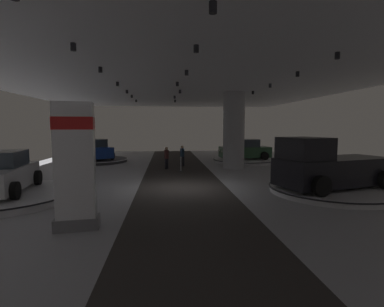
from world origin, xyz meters
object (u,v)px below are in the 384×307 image
object	(u,v)px
display_platform_near_right	(333,190)
visitor_walking_far	(167,156)
display_platform_near_left	(2,196)
display_platform_far_right	(245,160)
display_car_far_right	(245,150)
pickup_truck_near_right	(328,167)
visitor_walking_near	(182,155)
display_car_far_left	(94,150)
brand_sign_pylon	(75,164)
display_platform_far_left	(94,160)
column_right	(234,131)
display_car_near_left	(1,174)

from	to	relation	value
display_platform_near_right	visitor_walking_far	xyz separation A→B (m)	(-7.56, 8.25, 0.75)
visitor_walking_far	display_platform_near_left	bearing A→B (deg)	-129.71
display_platform_far_right	display_car_far_right	xyz separation A→B (m)	(0.03, 0.00, 0.88)
pickup_truck_near_right	visitor_walking_near	size ratio (longest dim) A/B	3.57
display_platform_near_right	pickup_truck_near_right	world-z (taller)	pickup_truck_near_right
visitor_walking_near	display_car_far_left	bearing A→B (deg)	155.01
display_platform_near_right	visitor_walking_near	distance (m)	11.50
brand_sign_pylon	display_platform_far_left	size ratio (longest dim) A/B	0.67
brand_sign_pylon	visitor_walking_far	size ratio (longest dim) A/B	2.35
display_car_far_right	display_platform_near_right	bearing A→B (deg)	-86.07
display_car_far_left	brand_sign_pylon	bearing A→B (deg)	-78.27
brand_sign_pylon	display_platform_near_left	size ratio (longest dim) A/B	0.62
column_right	display_car_far_left	world-z (taller)	column_right
pickup_truck_near_right	display_car_near_left	world-z (taller)	pickup_truck_near_right
display_car_far_right	visitor_walking_near	xyz separation A→B (m)	(-5.54, -2.33, -0.12)
display_platform_near_right	display_platform_far_left	xyz separation A→B (m)	(-13.73, 13.01, 0.00)
display_platform_near_left	display_car_near_left	distance (m)	0.90
column_right	pickup_truck_near_right	world-z (taller)	column_right
display_platform_near_left	visitor_walking_near	xyz separation A→B (m)	(8.03, 9.53, 0.73)
display_platform_far_right	display_car_far_right	size ratio (longest dim) A/B	1.25
display_platform_far_right	visitor_walking_near	size ratio (longest dim) A/B	3.37
visitor_walking_far	display_car_far_right	bearing A→B (deg)	28.39
display_platform_far_right	pickup_truck_near_right	world-z (taller)	pickup_truck_near_right
display_platform_far_left	display_platform_near_left	xyz separation A→B (m)	(-0.65, -12.98, 0.02)
display_car_far_right	display_platform_far_left	size ratio (longest dim) A/B	0.77
display_platform_far_right	display_car_far_right	world-z (taller)	display_car_far_right
brand_sign_pylon	display_car_far_right	distance (m)	18.29
display_platform_near_right	display_car_near_left	xyz separation A→B (m)	(-14.39, 0.06, 0.93)
visitor_walking_near	display_car_far_right	bearing A→B (deg)	22.81
display_platform_far_right	pickup_truck_near_right	bearing A→B (deg)	-87.42
display_platform_near_right	display_car_far_left	distance (m)	18.91
display_platform_near_left	display_platform_far_right	bearing A→B (deg)	41.22
display_platform_far_right	pickup_truck_near_right	distance (m)	12.03
display_car_far_left	visitor_walking_far	xyz separation A→B (m)	(6.16, -4.74, -0.13)
display_car_near_left	visitor_walking_far	bearing A→B (deg)	50.16
brand_sign_pylon	display_platform_far_left	distance (m)	17.22
visitor_walking_far	visitor_walking_near	bearing A→B (deg)	47.57
display_car_far_left	display_car_far_right	bearing A→B (deg)	-4.87
display_platform_far_right	visitor_walking_near	xyz separation A→B (m)	(-5.51, -2.33, 0.76)
pickup_truck_near_right	display_car_far_right	bearing A→B (deg)	92.43
display_platform_far_right	pickup_truck_near_right	xyz separation A→B (m)	(0.54, -11.98, 1.06)
column_right	display_car_far_left	bearing A→B (deg)	156.80
display_platform_far_right	display_platform_near_left	world-z (taller)	display_platform_near_left
brand_sign_pylon	visitor_walking_near	size ratio (longest dim) A/B	2.35
column_right	display_platform_far_right	xyz separation A→B (m)	(1.84, 3.63, -2.61)
display_car_near_left	display_platform_far_left	bearing A→B (deg)	87.11
display_car_far_left	visitor_walking_near	size ratio (longest dim) A/B	2.83
display_car_far_right	display_car_near_left	size ratio (longest dim) A/B	0.98
column_right	display_platform_far_left	bearing A→B (deg)	156.72
display_platform_near_left	column_right	bearing A→B (deg)	35.13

